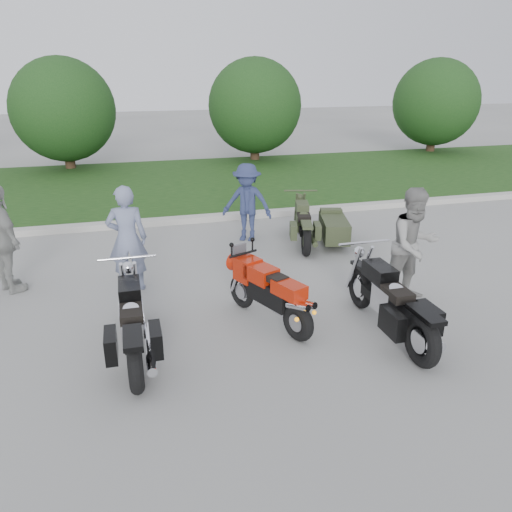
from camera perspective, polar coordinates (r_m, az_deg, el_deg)
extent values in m
plane|color=#A09F9A|center=(7.02, -3.02, -10.25)|extent=(80.00, 80.00, 0.00)
cube|color=#B6B4AB|center=(12.47, -8.96, 4.05)|extent=(60.00, 0.30, 0.15)
cube|color=#365C1F|center=(16.47, -10.69, 8.02)|extent=(60.00, 8.00, 0.14)
cylinder|color=#3F2B1C|center=(19.70, -20.56, 10.72)|extent=(0.36, 0.36, 1.20)
sphere|color=#163915|center=(19.52, -21.17, 15.33)|extent=(3.60, 3.60, 3.60)
cylinder|color=#3F2B1C|center=(20.31, -0.13, 12.28)|extent=(0.36, 0.36, 1.20)
sphere|color=#163915|center=(20.13, -0.13, 16.78)|extent=(3.60, 3.60, 3.60)
cylinder|color=#3F2B1C|center=(23.66, 19.39, 12.36)|extent=(0.36, 0.36, 1.20)
sphere|color=#163915|center=(23.51, 19.87, 16.20)|extent=(3.60, 3.60, 3.60)
torus|color=black|center=(7.05, 4.85, -7.54)|extent=(0.38, 0.59, 0.56)
torus|color=black|center=(7.96, -1.64, -4.07)|extent=(0.31, 0.55, 0.55)
cube|color=black|center=(7.36, 1.64, -4.28)|extent=(0.56, 0.85, 0.32)
cube|color=#AF1C07|center=(7.41, 0.62, -2.02)|extent=(0.48, 0.58, 0.24)
cube|color=#AF1C07|center=(6.99, 3.81, -3.83)|extent=(0.45, 0.57, 0.20)
cube|color=black|center=(7.16, 2.27, -2.55)|extent=(0.34, 0.39, 0.09)
cube|color=#AF1C07|center=(7.66, -0.96, -1.50)|extent=(0.43, 0.46, 0.36)
cylinder|color=silver|center=(6.85, 4.81, -5.77)|extent=(0.26, 0.43, 0.20)
cylinder|color=silver|center=(6.93, 5.59, -5.48)|extent=(0.26, 0.43, 0.20)
torus|color=black|center=(6.15, -13.61, -12.02)|extent=(0.18, 0.70, 0.70)
torus|color=black|center=(7.64, -14.03, -5.39)|extent=(0.13, 0.66, 0.65)
cube|color=black|center=(6.84, -13.91, -7.67)|extent=(0.24, 1.23, 0.14)
cube|color=silver|center=(6.80, -13.97, -7.07)|extent=(0.31, 0.46, 0.36)
cube|color=black|center=(6.95, -14.24, -3.82)|extent=(0.29, 0.57, 0.23)
cube|color=black|center=(6.58, -14.07, -6.26)|extent=(0.29, 0.51, 0.12)
cube|color=black|center=(5.96, -13.91, -9.03)|extent=(0.23, 0.56, 0.06)
cylinder|color=silver|center=(6.59, -12.09, -10.07)|extent=(0.11, 1.13, 0.10)
torus|color=black|center=(6.77, 18.45, -9.17)|extent=(0.18, 0.72, 0.72)
torus|color=black|center=(8.10, 11.81, -3.56)|extent=(0.13, 0.67, 0.67)
cube|color=black|center=(7.37, 14.88, -5.47)|extent=(0.24, 1.26, 0.15)
cube|color=silver|center=(7.34, 14.94, -4.88)|extent=(0.32, 0.47, 0.37)
cube|color=black|center=(7.47, 13.97, -1.84)|extent=(0.30, 0.58, 0.23)
cube|color=black|center=(7.14, 15.70, -4.02)|extent=(0.30, 0.53, 0.13)
cube|color=black|center=(6.60, 18.82, -6.31)|extent=(0.23, 0.58, 0.06)
cylinder|color=silver|center=(7.26, 17.52, -7.51)|extent=(0.11, 1.16, 0.11)
torus|color=black|center=(10.14, 5.76, 1.73)|extent=(0.32, 0.66, 0.64)
torus|color=black|center=(11.62, 5.01, 4.16)|extent=(0.27, 0.61, 0.61)
cube|color=black|center=(10.85, 5.37, 3.46)|extent=(0.49, 1.15, 0.13)
cube|color=#353F25|center=(10.83, 5.39, 3.84)|extent=(0.38, 0.48, 0.33)
cube|color=#353F25|center=(11.03, 5.30, 5.59)|extent=(0.39, 0.57, 0.21)
cube|color=black|center=(10.65, 5.49, 4.49)|extent=(0.38, 0.53, 0.11)
cube|color=#353F25|center=(10.03, 5.83, 3.57)|extent=(0.34, 0.56, 0.06)
cylinder|color=#353F25|center=(10.60, 6.43, 2.23)|extent=(0.36, 1.03, 0.09)
cube|color=#353F25|center=(10.85, 8.90, 3.19)|extent=(0.82, 1.32, 0.43)
torus|color=black|center=(10.93, 10.09, 2.61)|extent=(0.25, 0.54, 0.53)
imported|color=gray|center=(8.65, -14.50, 1.92)|extent=(0.70, 0.49, 1.83)
imported|color=gray|center=(8.39, 17.58, 1.18)|extent=(0.99, 0.82, 1.88)
imported|color=navy|center=(10.90, -1.03, 6.11)|extent=(1.27, 1.09, 1.70)
imported|color=gray|center=(9.28, -26.94, 1.72)|extent=(0.99, 1.17, 1.88)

